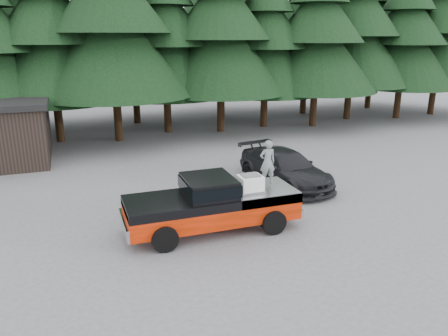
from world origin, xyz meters
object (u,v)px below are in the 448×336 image
object	(u,v)px
pickup_truck	(212,212)
man_on_bed	(267,162)
parked_car	(285,168)
air_compressor	(250,184)

from	to	relation	value
pickup_truck	man_on_bed	bearing A→B (deg)	8.40
man_on_bed	parked_car	xyz separation A→B (m)	(2.38, 3.13, -1.36)
air_compressor	parked_car	distance (m)	5.00
air_compressor	man_on_bed	bearing A→B (deg)	31.48
pickup_truck	parked_car	bearing A→B (deg)	37.17
pickup_truck	man_on_bed	distance (m)	2.65
man_on_bed	parked_car	world-z (taller)	man_on_bed
parked_car	pickup_truck	bearing A→B (deg)	-152.51
air_compressor	parked_car	size ratio (longest dim) A/B	0.15
pickup_truck	air_compressor	distance (m)	1.62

